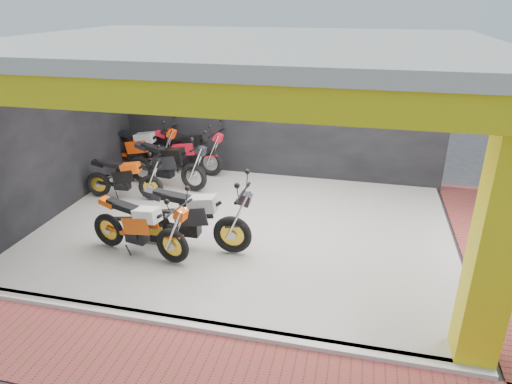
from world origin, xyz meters
TOP-DOWN VIEW (x-y plane):
  - ground at (0.00, 0.00)m, footprint 80.00×80.00m
  - showroom_floor at (0.00, 2.00)m, footprint 8.00×6.00m
  - showroom_ceiling at (0.00, 2.00)m, footprint 8.40×6.40m
  - back_wall at (0.00, 5.10)m, footprint 8.20×0.20m
  - left_wall at (-4.10, 2.00)m, footprint 0.20×6.20m
  - corner_column at (3.75, -0.75)m, footprint 0.50×0.50m
  - header_beam_front at (0.00, -1.00)m, footprint 8.40×0.30m
  - header_beam_right at (4.00, 2.00)m, footprint 0.30×6.40m
  - floor_kerb at (0.00, -1.02)m, footprint 8.00×0.20m
  - paver_front at (0.00, -1.80)m, footprint 9.00×1.40m
  - paver_right at (4.80, 2.00)m, footprint 1.40×7.00m
  - moto_hero at (-0.85, 0.39)m, footprint 2.25×1.19m
  - moto_row_a at (0.05, 0.94)m, footprint 2.39×0.90m
  - moto_row_b at (-1.62, 3.47)m, footprint 2.35×1.16m
  - moto_row_c at (-2.39, 2.77)m, footprint 1.99×0.87m
  - moto_row_d at (-1.56, 4.53)m, footprint 2.38×1.14m
  - moto_row_e at (-2.80, 4.50)m, footprint 2.33×0.87m

SIDE VIEW (x-z plane):
  - ground at x=0.00m, z-range 0.00..0.00m
  - paver_front at x=0.00m, z-range 0.00..0.03m
  - paver_right at x=4.80m, z-range 0.00..0.03m
  - showroom_floor at x=0.00m, z-range 0.00..0.10m
  - floor_kerb at x=0.00m, z-range 0.00..0.10m
  - moto_row_c at x=-2.39m, z-range 0.10..1.28m
  - moto_hero at x=-0.85m, z-range 0.10..1.41m
  - moto_row_b at x=-1.62m, z-range 0.10..1.47m
  - moto_row_d at x=-1.56m, z-range 0.10..1.49m
  - moto_row_e at x=-2.80m, z-range 0.10..1.53m
  - moto_row_a at x=0.05m, z-range 0.10..1.55m
  - back_wall at x=0.00m, z-range 0.00..3.50m
  - left_wall at x=-4.10m, z-range 0.00..3.50m
  - corner_column at x=3.75m, z-range 0.00..3.50m
  - header_beam_front at x=0.00m, z-range 3.10..3.50m
  - header_beam_right at x=4.00m, z-range 3.10..3.50m
  - showroom_ceiling at x=0.00m, z-range 3.50..3.70m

